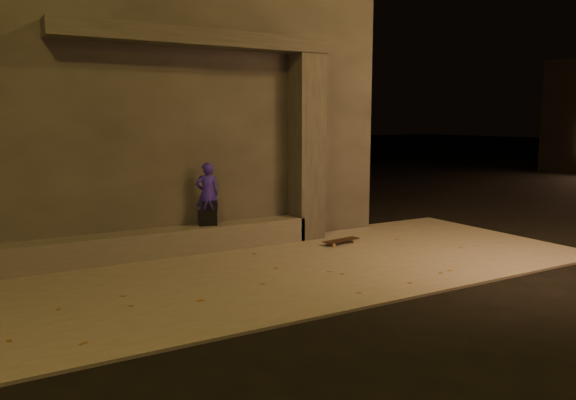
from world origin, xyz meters
TOP-DOWN VIEW (x-y plane):
  - ground at (0.00, 0.00)m, footprint 120.00×120.00m
  - sidewalk at (0.00, 2.00)m, footprint 11.00×4.40m
  - building at (-1.00, 6.49)m, footprint 9.00×5.10m
  - ledge at (-1.50, 3.75)m, footprint 6.00×0.55m
  - column at (1.70, 3.75)m, footprint 0.55×0.55m
  - canopy at (-0.50, 3.80)m, footprint 5.00×0.70m
  - skateboarder at (-0.41, 3.75)m, footprint 0.47×0.38m
  - backpack at (-0.41, 3.75)m, footprint 0.37×0.30m
  - skateboard at (1.94, 2.87)m, footprint 0.81×0.31m

SIDE VIEW (x-z plane):
  - ground at x=0.00m, z-range 0.00..0.00m
  - sidewalk at x=0.00m, z-range 0.00..0.04m
  - skateboard at x=1.94m, z-range 0.07..0.15m
  - ledge at x=-1.50m, z-range 0.04..0.49m
  - backpack at x=-0.41m, z-range 0.42..0.88m
  - skateboarder at x=-0.41m, z-range 0.49..1.63m
  - column at x=1.70m, z-range 0.04..3.64m
  - building at x=-1.00m, z-range -0.01..5.22m
  - canopy at x=-0.50m, z-range 3.64..3.92m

